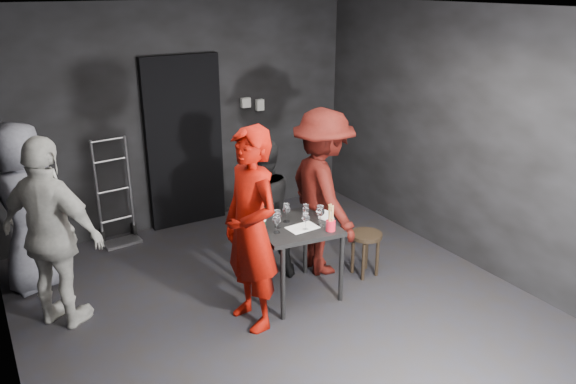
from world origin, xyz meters
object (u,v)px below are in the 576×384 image
bystander_cream (50,220)px  woman_black (262,212)px  bystander_grey (25,198)px  wine_bottle (262,217)px  tasting_table (295,234)px  man_maroon (323,180)px  hand_truck (119,223)px  server_red (251,209)px  breadstick_cup (331,218)px  stool (366,242)px

bystander_cream → woman_black: bearing=-134.2°
bystander_grey → wine_bottle: (1.84, -1.38, -0.10)m
bystander_cream → bystander_grey: (-0.11, 0.81, -0.05)m
tasting_table → man_maroon: man_maroon is taller
man_maroon → wine_bottle: man_maroon is taller
hand_truck → bystander_cream: 1.86m
tasting_table → bystander_cream: size_ratio=0.37×
bystander_cream → wine_bottle: bearing=-147.9°
tasting_table → server_red: server_red is taller
woman_black → bystander_grey: (-2.05, 0.96, 0.24)m
woman_black → man_maroon: 0.70m
breadstick_cup → bystander_cream: bearing=157.7°
stool → bystander_cream: 3.02m
hand_truck → tasting_table: size_ratio=1.67×
bystander_grey → stool: bearing=133.5°
woman_black → wine_bottle: bearing=68.9°
hand_truck → woman_black: size_ratio=0.87×
stool → man_maroon: (-0.33, 0.34, 0.64)m
bystander_grey → breadstick_cup: bearing=123.5°
server_red → breadstick_cup: 0.81m
woman_black → hand_truck: bearing=-50.3°
breadstick_cup → wine_bottle: bearing=145.5°
server_red → breadstick_cup: server_red is taller
tasting_table → bystander_grey: bearing=145.9°
tasting_table → man_maroon: bearing=31.1°
hand_truck → woman_black: woman_black is taller
stool → wine_bottle: bearing=174.9°
server_red → man_maroon: (1.08, 0.52, -0.09)m
hand_truck → bystander_grey: size_ratio=0.65×
stool → bystander_cream: (-2.87, 0.67, 0.63)m
woman_black → breadstick_cup: 0.84m
bystander_cream → bystander_grey: 0.82m
bystander_cream → bystander_grey: bearing=-32.2°
stool → bystander_cream: bystander_cream is taller
bystander_cream → wine_bottle: size_ratio=6.94×
woman_black → wine_bottle: 0.49m
server_red → man_maroon: bearing=109.9°
stool → woman_black: (-0.93, 0.52, 0.35)m
wine_bottle → bystander_grey: bearing=143.1°
wine_bottle → tasting_table: bearing=-13.5°
tasting_table → man_maroon: (0.51, 0.31, 0.35)m
woman_black → wine_bottle: size_ratio=4.98×
hand_truck → bystander_cream: (-0.87, -1.45, 0.78)m
wine_bottle → man_maroon: bearing=15.9°
bystander_cream → breadstick_cup: bystander_cream is taller
server_red → tasting_table: bearing=104.5°
woman_black → breadstick_cup: woman_black is taller
woman_black → bystander_grey: bearing=-19.2°
server_red → bystander_cream: server_red is taller
bystander_cream → wine_bottle: bystander_cream is taller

